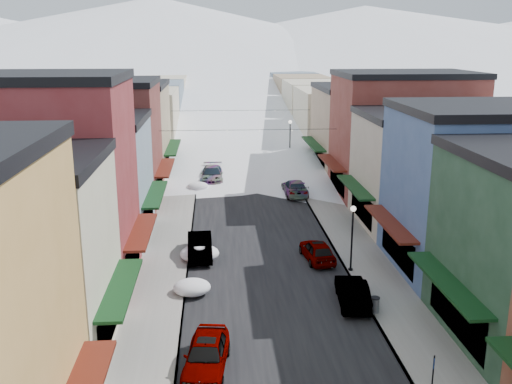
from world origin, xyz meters
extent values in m
cube|color=black|center=(0.00, 60.00, 0.01)|extent=(10.00, 160.00, 0.01)
cube|color=gray|center=(-6.60, 60.00, 0.07)|extent=(3.20, 160.00, 0.15)
cube|color=gray|center=(6.60, 60.00, 0.07)|extent=(3.20, 160.00, 0.15)
cube|color=slate|center=(-5.05, 60.00, 0.07)|extent=(0.10, 160.00, 0.15)
cube|color=slate|center=(5.05, 60.00, 0.07)|extent=(0.10, 160.00, 0.15)
cube|color=#0E3414|center=(-7.60, 12.50, 3.20)|extent=(1.20, 6.80, 0.15)
cube|color=maroon|center=(-13.70, 20.50, 6.00)|extent=(11.00, 8.00, 12.00)
cube|color=black|center=(-13.70, 20.50, 12.25)|extent=(11.20, 8.20, 0.50)
cube|color=#56190E|center=(-7.60, 20.50, 3.20)|extent=(1.20, 6.80, 0.15)
cube|color=#7A91A3|center=(-13.20, 29.00, 4.25)|extent=(10.00, 9.00, 8.50)
cube|color=black|center=(-13.20, 29.00, 8.75)|extent=(10.20, 9.20, 0.50)
cube|color=#0E3414|center=(-7.60, 29.00, 3.20)|extent=(1.20, 7.65, 0.15)
cube|color=maroon|center=(-14.20, 38.00, 5.25)|extent=(12.00, 9.00, 10.50)
cube|color=black|center=(-14.20, 38.00, 10.75)|extent=(12.20, 9.20, 0.50)
cube|color=#56190E|center=(-7.60, 38.00, 3.20)|extent=(1.20, 7.65, 0.15)
cube|color=#9C8866|center=(-13.20, 48.00, 4.75)|extent=(10.00, 11.00, 9.50)
cube|color=black|center=(-13.20, 48.00, 9.75)|extent=(10.20, 11.20, 0.50)
cube|color=#0E3414|center=(-7.60, 48.00, 3.20)|extent=(1.20, 9.35, 0.15)
cube|color=#0E3414|center=(7.60, 12.00, 3.20)|extent=(1.20, 7.65, 0.15)
cube|color=#3A5383|center=(13.20, 21.00, 5.00)|extent=(10.00, 9.00, 10.00)
cube|color=black|center=(13.20, 21.00, 10.25)|extent=(10.20, 9.20, 0.50)
cube|color=#56190E|center=(7.60, 21.00, 3.20)|extent=(1.20, 7.65, 0.15)
cube|color=#B4A791|center=(13.70, 30.00, 4.25)|extent=(11.00, 9.00, 8.50)
cube|color=black|center=(13.70, 30.00, 8.75)|extent=(11.20, 9.20, 0.50)
cube|color=#0E3414|center=(7.60, 30.00, 3.20)|extent=(1.20, 7.65, 0.15)
cube|color=maroon|center=(14.20, 39.00, 5.50)|extent=(12.00, 9.00, 11.00)
cube|color=black|center=(14.20, 39.00, 11.25)|extent=(12.20, 9.20, 0.50)
cube|color=#56190E|center=(7.60, 39.00, 3.20)|extent=(1.20, 7.65, 0.15)
cube|color=#977C63|center=(13.20, 49.00, 4.50)|extent=(10.00, 11.00, 9.00)
cube|color=black|center=(13.20, 49.00, 9.25)|extent=(10.20, 11.20, 0.50)
cube|color=#0E3414|center=(7.60, 49.00, 3.20)|extent=(1.20, 9.35, 0.15)
cube|color=gray|center=(-12.50, 62.00, 4.00)|extent=(9.00, 13.00, 8.00)
cube|color=gray|center=(12.50, 62.00, 4.00)|extent=(9.00, 13.00, 8.00)
cube|color=gray|center=(-12.50, 76.00, 4.00)|extent=(9.00, 13.00, 8.00)
cube|color=gray|center=(12.50, 76.00, 4.00)|extent=(9.00, 13.00, 8.00)
cube|color=gray|center=(-12.50, 90.00, 4.00)|extent=(9.00, 13.00, 8.00)
cube|color=gray|center=(12.50, 90.00, 4.00)|extent=(9.00, 13.00, 8.00)
cube|color=gray|center=(-12.50, 104.00, 4.00)|extent=(9.00, 13.00, 8.00)
cube|color=gray|center=(12.50, 104.00, 4.00)|extent=(9.00, 13.00, 8.00)
cube|color=silver|center=(0.00, 225.00, 6.00)|extent=(360.00, 40.00, 12.00)
cone|color=white|center=(-30.00, 275.00, 17.00)|extent=(300.00, 300.00, 34.00)
cone|color=white|center=(70.00, 270.00, 15.00)|extent=(320.00, 320.00, 30.00)
cylinder|color=black|center=(0.00, 40.00, 6.20)|extent=(16.40, 0.04, 0.04)
cylinder|color=black|center=(0.00, 55.00, 6.20)|extent=(16.40, 0.04, 0.04)
imported|color=#A5A6AD|center=(-3.71, 10.52, 0.78)|extent=(2.38, 4.75, 1.55)
imported|color=black|center=(-4.30, 24.34, 0.76)|extent=(1.78, 4.66, 1.51)
imported|color=#94979B|center=(-3.50, 45.15, 0.82)|extent=(2.45, 5.71, 1.64)
imported|color=black|center=(4.30, 16.56, 0.72)|extent=(1.93, 4.49, 1.44)
imported|color=gray|center=(3.50, 23.10, 0.70)|extent=(2.11, 4.29, 1.41)
imported|color=black|center=(4.30, 39.53, 0.75)|extent=(2.15, 5.16, 1.49)
imported|color=#ABAEB3|center=(-2.20, 53.69, 0.71)|extent=(2.04, 4.30, 1.42)
imported|color=silver|center=(2.20, 66.90, 0.78)|extent=(2.61, 5.60, 1.55)
cylinder|color=black|center=(5.20, 7.10, 1.27)|extent=(0.06, 0.06, 2.24)
cube|color=#1C419D|center=(5.20, 7.10, 2.08)|extent=(0.13, 0.29, 0.41)
cylinder|color=slate|center=(5.20, 15.20, 0.55)|extent=(0.46, 0.46, 0.80)
cylinder|color=black|center=(5.20, 15.20, 0.97)|extent=(0.50, 0.50, 0.05)
cylinder|color=black|center=(5.25, 20.95, 0.20)|extent=(0.29, 0.29, 0.10)
cylinder|color=black|center=(5.25, 20.95, 2.10)|extent=(0.12, 0.12, 3.90)
sphere|color=white|center=(5.25, 20.95, 4.19)|extent=(0.35, 0.35, 0.35)
cylinder|color=black|center=(5.70, 53.98, 0.21)|extent=(0.34, 0.34, 0.11)
cylinder|color=black|center=(5.70, 53.98, 2.45)|extent=(0.14, 0.14, 4.60)
sphere|color=white|center=(5.70, 53.98, 4.92)|extent=(0.41, 0.41, 0.41)
ellipsoid|color=white|center=(-4.63, 18.37, 0.46)|extent=(2.16, 1.83, 0.92)
ellipsoid|color=white|center=(-4.43, 19.57, 0.23)|extent=(0.92, 0.83, 0.46)
ellipsoid|color=white|center=(-4.30, 23.49, 0.55)|extent=(2.59, 2.19, 1.10)
ellipsoid|color=white|center=(-4.10, 24.69, 0.28)|extent=(1.11, 1.00, 0.55)
ellipsoid|color=white|center=(-4.90, 41.82, 0.44)|extent=(2.09, 1.77, 0.89)
ellipsoid|color=white|center=(-4.70, 43.02, 0.22)|extent=(0.90, 0.81, 0.45)
camera|label=1|loc=(-3.16, -12.03, 14.23)|focal=40.00mm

